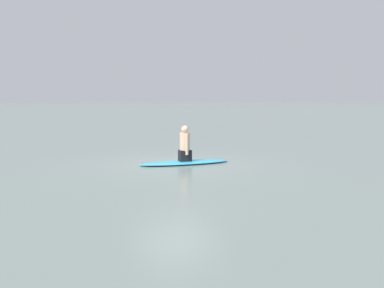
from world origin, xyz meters
The scene contains 3 objects.
ground_plane centered at (0.00, 0.00, 0.00)m, with size 400.00×400.00×0.00m, color slate.
surfboard centered at (0.25, -0.09, 0.05)m, with size 2.79×0.73×0.09m, color #339EC6.
person_paddler centered at (0.25, -0.09, 0.57)m, with size 0.42×0.46×1.06m.
Camera 1 is at (-7.12, -9.85, 1.92)m, focal length 38.71 mm.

